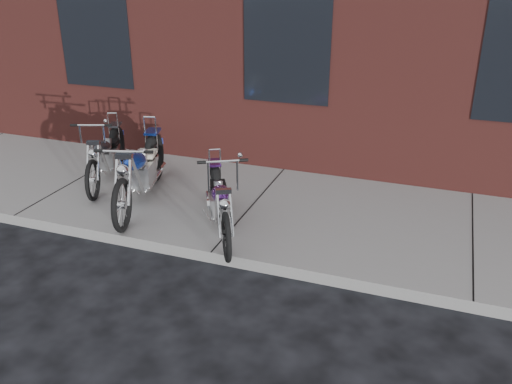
% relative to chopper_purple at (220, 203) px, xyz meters
% --- Properties ---
extents(ground, '(120.00, 120.00, 0.00)m').
position_rel_chopper_purple_xyz_m(ground, '(0.13, -0.60, -0.53)').
color(ground, black).
rests_on(ground, ground).
extents(sidewalk, '(22.00, 3.00, 0.15)m').
position_rel_chopper_purple_xyz_m(sidewalk, '(0.13, 0.90, -0.45)').
color(sidewalk, gray).
rests_on(sidewalk, ground).
extents(chopper_purple, '(1.10, 1.88, 1.18)m').
position_rel_chopper_purple_xyz_m(chopper_purple, '(0.00, 0.00, 0.00)').
color(chopper_purple, black).
rests_on(chopper_purple, sidewalk).
extents(chopper_blue, '(0.87, 2.42, 1.08)m').
position_rel_chopper_purple_xyz_m(chopper_blue, '(-1.44, 0.45, 0.07)').
color(chopper_blue, black).
rests_on(chopper_blue, sidewalk).
extents(chopper_third, '(0.86, 2.05, 1.09)m').
position_rel_chopper_purple_xyz_m(chopper_third, '(-2.40, 1.00, 0.01)').
color(chopper_third, black).
rests_on(chopper_third, sidewalk).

